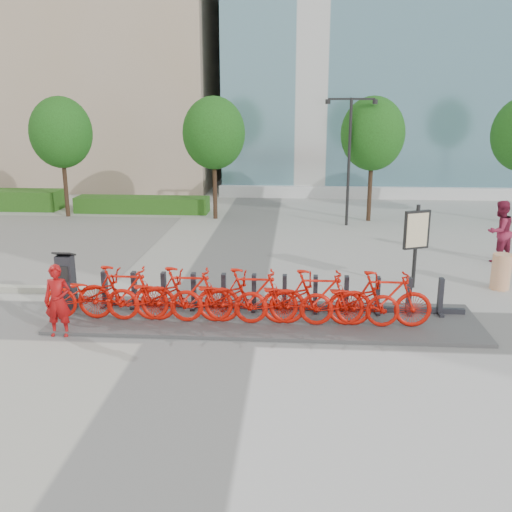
# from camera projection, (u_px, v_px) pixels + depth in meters

# --- Properties ---
(ground) EXTENTS (120.00, 120.00, 0.00)m
(ground) POSITION_uv_depth(u_px,v_px,m) (207.00, 324.00, 12.83)
(ground) COLOR #B1B1B1
(hedge_b) EXTENTS (6.00, 1.20, 0.70)m
(hedge_b) POSITION_uv_depth(u_px,v_px,m) (142.00, 205.00, 25.79)
(hedge_b) COLOR #183F11
(hedge_b) RESTS_ON ground
(tree_0) EXTENTS (2.60, 2.60, 5.10)m
(tree_0) POSITION_uv_depth(u_px,v_px,m) (61.00, 133.00, 24.00)
(tree_0) COLOR #3B2A20
(tree_0) RESTS_ON ground
(tree_1) EXTENTS (2.60, 2.60, 5.10)m
(tree_1) POSITION_uv_depth(u_px,v_px,m) (214.00, 133.00, 23.55)
(tree_1) COLOR #3B2A20
(tree_1) RESTS_ON ground
(tree_2) EXTENTS (2.60, 2.60, 5.10)m
(tree_2) POSITION_uv_depth(u_px,v_px,m) (373.00, 134.00, 23.10)
(tree_2) COLOR #3B2A20
(tree_2) RESTS_ON ground
(streetlamp) EXTENTS (2.00, 0.20, 5.00)m
(streetlamp) POSITION_uv_depth(u_px,v_px,m) (350.00, 147.00, 22.33)
(streetlamp) COLOR black
(streetlamp) RESTS_ON ground
(dock_pad) EXTENTS (9.60, 2.40, 0.08)m
(dock_pad) POSITION_uv_depth(u_px,v_px,m) (265.00, 319.00, 13.02)
(dock_pad) COLOR #454545
(dock_pad) RESTS_ON ground
(dock_rail_posts) EXTENTS (8.02, 0.50, 0.85)m
(dock_rail_posts) POSITION_uv_depth(u_px,v_px,m) (269.00, 293.00, 13.35)
(dock_rail_posts) COLOR #25252B
(dock_rail_posts) RESTS_ON dock_pad
(bike_0) EXTENTS (2.15, 0.75, 1.13)m
(bike_0) POSITION_uv_depth(u_px,v_px,m) (91.00, 295.00, 12.79)
(bike_0) COLOR red
(bike_0) RESTS_ON dock_pad
(bike_1) EXTENTS (2.08, 0.59, 1.25)m
(bike_1) POSITION_uv_depth(u_px,v_px,m) (123.00, 293.00, 12.73)
(bike_1) COLOR red
(bike_1) RESTS_ON dock_pad
(bike_2) EXTENTS (2.15, 0.75, 1.13)m
(bike_2) POSITION_uv_depth(u_px,v_px,m) (154.00, 296.00, 12.69)
(bike_2) COLOR red
(bike_2) RESTS_ON dock_pad
(bike_3) EXTENTS (2.08, 0.59, 1.25)m
(bike_3) POSITION_uv_depth(u_px,v_px,m) (186.00, 294.00, 12.63)
(bike_3) COLOR red
(bike_3) RESTS_ON dock_pad
(bike_4) EXTENTS (2.15, 0.75, 1.13)m
(bike_4) POSITION_uv_depth(u_px,v_px,m) (219.00, 298.00, 12.59)
(bike_4) COLOR red
(bike_4) RESTS_ON dock_pad
(bike_5) EXTENTS (2.08, 0.59, 1.25)m
(bike_5) POSITION_uv_depth(u_px,v_px,m) (251.00, 296.00, 12.53)
(bike_5) COLOR red
(bike_5) RESTS_ON dock_pad
(bike_6) EXTENTS (2.15, 0.75, 1.13)m
(bike_6) POSITION_uv_depth(u_px,v_px,m) (284.00, 299.00, 12.49)
(bike_6) COLOR red
(bike_6) RESTS_ON dock_pad
(bike_7) EXTENTS (2.08, 0.59, 1.25)m
(bike_7) POSITION_uv_depth(u_px,v_px,m) (317.00, 298.00, 12.43)
(bike_7) COLOR red
(bike_7) RESTS_ON dock_pad
(bike_8) EXTENTS (2.15, 0.75, 1.13)m
(bike_8) POSITION_uv_depth(u_px,v_px,m) (350.00, 301.00, 12.39)
(bike_8) COLOR red
(bike_8) RESTS_ON dock_pad
(bike_9) EXTENTS (2.08, 0.59, 1.25)m
(bike_9) POSITION_uv_depth(u_px,v_px,m) (383.00, 299.00, 12.33)
(bike_9) COLOR red
(bike_9) RESTS_ON dock_pad
(kiosk) EXTENTS (0.44, 0.37, 1.43)m
(kiosk) POSITION_uv_depth(u_px,v_px,m) (66.00, 281.00, 13.38)
(kiosk) COLOR #25252B
(kiosk) RESTS_ON dock_pad
(worker_red) EXTENTS (0.59, 0.41, 1.56)m
(worker_red) POSITION_uv_depth(u_px,v_px,m) (58.00, 301.00, 12.00)
(worker_red) COLOR #9F0D0E
(worker_red) RESTS_ON ground
(pedestrian) EXTENTS (1.18, 1.12, 1.93)m
(pedestrian) POSITION_uv_depth(u_px,v_px,m) (499.00, 231.00, 17.64)
(pedestrian) COLOR maroon
(pedestrian) RESTS_ON ground
(construction_barrel) EXTENTS (0.58, 0.58, 0.96)m
(construction_barrel) POSITION_uv_depth(u_px,v_px,m) (501.00, 272.00, 15.12)
(construction_barrel) COLOR orange
(construction_barrel) RESTS_ON ground
(map_sign) EXTENTS (0.72, 0.39, 2.25)m
(map_sign) POSITION_uv_depth(u_px,v_px,m) (417.00, 233.00, 14.98)
(map_sign) COLOR black
(map_sign) RESTS_ON ground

